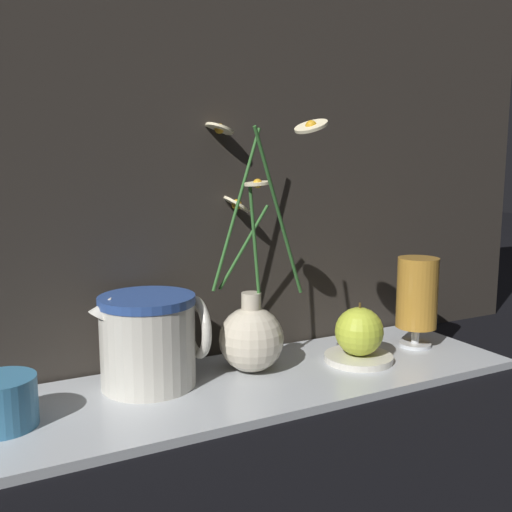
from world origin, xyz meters
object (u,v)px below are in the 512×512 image
vase_with_flowers (251,328)px  ceramic_pitcher (149,336)px  orange_fruit (359,331)px  yellow_mug (0,402)px  tea_glass (417,295)px

vase_with_flowers → ceramic_pitcher: vase_with_flowers is taller
vase_with_flowers → orange_fruit: (0.17, -0.04, -0.02)m
ceramic_pitcher → yellow_mug: bearing=-166.8°
tea_glass → orange_fruit: bearing=-173.1°
orange_fruit → tea_glass: bearing=6.9°
orange_fruit → ceramic_pitcher: bearing=170.4°
vase_with_flowers → ceramic_pitcher: size_ratio=2.34×
ceramic_pitcher → orange_fruit: 0.33m
vase_with_flowers → tea_glass: 0.30m
ceramic_pitcher → tea_glass: tea_glass is taller
ceramic_pitcher → orange_fruit: (0.32, -0.05, -0.02)m
yellow_mug → tea_glass: 0.65m
vase_with_flowers → yellow_mug: 0.35m
yellow_mug → orange_fruit: 0.52m
yellow_mug → orange_fruit: (0.52, -0.01, 0.02)m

